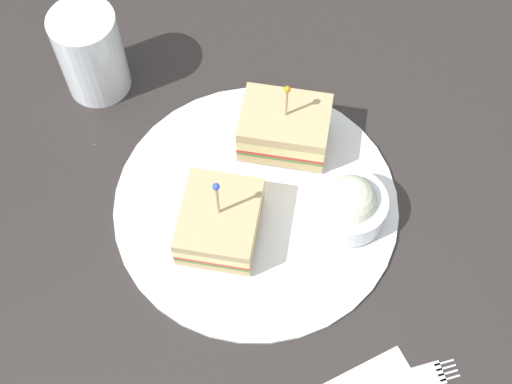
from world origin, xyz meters
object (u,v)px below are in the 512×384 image
Objects in this scene: plate at (256,203)px; fork at (410,381)px; sandwich_half_front at (285,128)px; coleslaw_bowl at (350,205)px; sandwich_half_back at (220,221)px; drink_glass at (92,57)px.

plate is 23.29cm from fork.
sandwich_half_front is 1.50× the size of coleslaw_bowl.
sandwich_half_back is 13.16cm from coleslaw_bowl.
drink_glass is (22.58, 8.63, 4.15)cm from plate.
sandwich_half_front is 12.75cm from sandwich_half_back.
drink_glass reaches higher than plate.
coleslaw_bowl is (-10.90, -1.49, -0.39)cm from sandwich_half_front.
drink_glass is (17.37, 14.79, 1.13)cm from sandwich_half_front.
fork is at bearing -157.59° from sandwich_half_back.
drink_glass is at bearing 20.92° from plate.
sandwich_half_front reaches higher than plate.
sandwich_half_back is at bearing 120.96° from sandwich_half_front.
sandwich_half_back is 0.94× the size of fork.
plate is 24.52cm from drink_glass.
sandwich_half_front is at bearing -59.04° from sandwich_half_back.
sandwich_half_back is 1.09× the size of drink_glass.
plate is 8.60cm from sandwich_half_front.
fork is at bearing 168.43° from coleslaw_bowl.
coleslaw_bowl is at bearing -172.21° from sandwich_half_front.
plate is at bearing 10.19° from fork.
sandwich_half_back reaches higher than sandwich_half_front.
sandwich_half_back is 1.52× the size of coleslaw_bowl.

